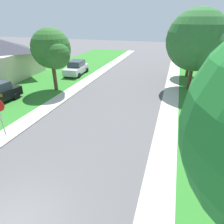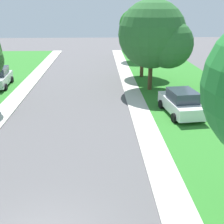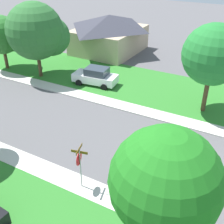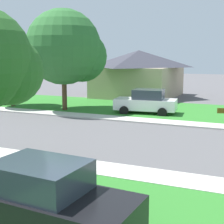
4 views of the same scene
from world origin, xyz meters
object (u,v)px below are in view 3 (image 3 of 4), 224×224
at_px(tree_across_right, 216,56).
at_px(house_right_setback, 109,33).
at_px(car_white_far_down_street, 96,76).
at_px(tree_sidewalk_mid, 4,36).
at_px(tree_sidewalk_near, 39,33).
at_px(tree_sidewalk_far, 171,182).
at_px(stop_sign_far_corner, 80,161).

height_order(tree_across_right, house_right_setback, tree_across_right).
xyz_separation_m(car_white_far_down_street, tree_sidewalk_mid, (-0.90, 10.69, 2.76)).
distance_m(tree_sidewalk_near, tree_across_right, 16.49).
bearing_deg(tree_sidewalk_mid, tree_sidewalk_far, -120.12).
bearing_deg(tree_sidewalk_mid, house_right_setback, -33.20).
height_order(tree_sidewalk_mid, house_right_setback, tree_sidewalk_mid).
bearing_deg(tree_sidewalk_far, house_right_setback, 33.71).
relative_size(tree_sidewalk_near, tree_across_right, 1.05).
bearing_deg(tree_sidewalk_near, car_white_far_down_street, -82.50).
bearing_deg(house_right_setback, tree_sidewalk_far, -146.29).
distance_m(stop_sign_far_corner, tree_sidewalk_far, 6.30).
bearing_deg(house_right_setback, tree_sidewalk_near, 169.08).
relative_size(car_white_far_down_street, house_right_setback, 0.49).
bearing_deg(tree_across_right, tree_sidewalk_near, 92.92).
height_order(tree_sidewalk_mid, tree_across_right, tree_across_right).
distance_m(stop_sign_far_corner, tree_across_right, 13.15).
height_order(stop_sign_far_corner, tree_sidewalk_near, tree_sidewalk_near).
distance_m(tree_sidewalk_mid, tree_sidewalk_far, 26.09).
xyz_separation_m(stop_sign_far_corner, tree_across_right, (12.16, -4.15, 2.78)).
bearing_deg(stop_sign_far_corner, house_right_setback, 25.50).
height_order(car_white_far_down_street, house_right_setback, house_right_setback).
distance_m(stop_sign_far_corner, car_white_far_down_street, 13.75).
relative_size(car_white_far_down_street, tree_across_right, 0.63).
relative_size(stop_sign_far_corner, tree_across_right, 0.39).
xyz_separation_m(tree_sidewalk_near, tree_sidewalk_mid, (-0.13, 4.85, -0.91)).
height_order(tree_sidewalk_near, house_right_setback, tree_sidewalk_near).
height_order(car_white_far_down_street, tree_sidewalk_mid, tree_sidewalk_mid).
relative_size(tree_sidewalk_mid, tree_sidewalk_far, 0.86).
distance_m(car_white_far_down_street, tree_sidewalk_far, 18.71).
height_order(tree_sidewalk_far, house_right_setback, tree_sidewalk_far).
bearing_deg(tree_sidewalk_mid, stop_sign_far_corner, -123.09).
distance_m(tree_across_right, house_right_setback, 17.46).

